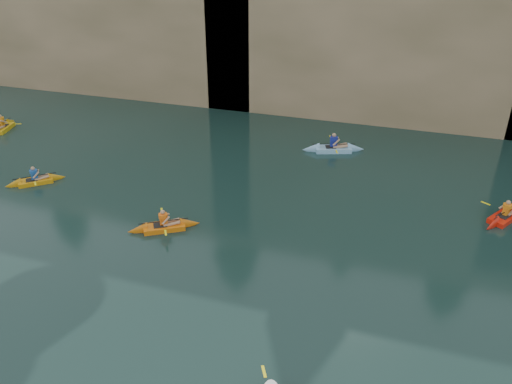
% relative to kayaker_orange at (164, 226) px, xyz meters
% --- Properties ---
extents(ground, '(160.00, 160.00, 0.00)m').
position_rel_kayaker_orange_xyz_m(ground, '(5.46, -6.05, -0.14)').
color(ground, black).
rests_on(ground, ground).
extents(cliff, '(70.00, 16.00, 12.00)m').
position_rel_kayaker_orange_xyz_m(cliff, '(5.46, 23.95, 5.86)').
color(cliff, tan).
rests_on(cliff, ground).
extents(cliff_slab_west, '(26.00, 2.40, 10.56)m').
position_rel_kayaker_orange_xyz_m(cliff_slab_west, '(-14.54, 16.55, 5.14)').
color(cliff_slab_west, tan).
rests_on(cliff_slab_west, ground).
extents(cliff_slab_center, '(24.00, 2.40, 11.40)m').
position_rel_kayaker_orange_xyz_m(cliff_slab_center, '(7.46, 16.55, 5.56)').
color(cliff_slab_center, tan).
rests_on(cliff_slab_center, ground).
extents(sea_cave_west, '(4.50, 1.00, 4.00)m').
position_rel_kayaker_orange_xyz_m(sea_cave_west, '(-12.54, 15.90, 1.86)').
color(sea_cave_west, black).
rests_on(sea_cave_west, ground).
extents(sea_cave_center, '(3.50, 1.00, 3.20)m').
position_rel_kayaker_orange_xyz_m(sea_cave_center, '(1.46, 15.90, 1.46)').
color(sea_cave_center, black).
rests_on(sea_cave_center, ground).
extents(kayaker_orange, '(2.88, 2.18, 1.13)m').
position_rel_kayaker_orange_xyz_m(kayaker_orange, '(0.00, 0.00, 0.00)').
color(kayaker_orange, orange).
rests_on(kayaker_orange, ground).
extents(kayaker_red_far, '(2.22, 2.99, 1.13)m').
position_rel_kayaker_orange_xyz_m(kayaker_red_far, '(13.50, 5.32, -0.00)').
color(kayaker_red_far, red).
rests_on(kayaker_red_far, ground).
extents(kayaker_yellow, '(2.40, 3.17, 1.27)m').
position_rel_kayaker_orange_xyz_m(kayaker_yellow, '(-14.99, 7.31, 0.02)').
color(kayaker_yellow, gold).
rests_on(kayaker_yellow, ground).
extents(kayaker_ltblue_mid, '(3.57, 2.48, 1.34)m').
position_rel_kayaker_orange_xyz_m(kayaker_ltblue_mid, '(5.13, 10.42, 0.02)').
color(kayaker_ltblue_mid, '#88BCE4').
rests_on(kayaker_ltblue_mid, ground).
extents(kayaker_extra_west, '(2.53, 2.38, 1.10)m').
position_rel_kayaker_orange_xyz_m(kayaker_extra_west, '(-8.00, 1.86, -0.00)').
color(kayaker_extra_west, orange).
rests_on(kayaker_extra_west, ground).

